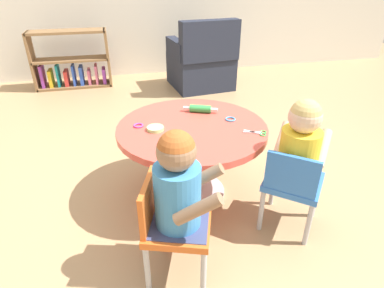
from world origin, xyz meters
TOP-DOWN VIEW (x-y plane):
  - ground_plane at (0.00, 0.00)m, footprint 10.00×10.00m
  - craft_table at (0.00, 0.00)m, footprint 0.92×0.92m
  - child_chair_left at (-0.24, -0.59)m, footprint 0.38×0.38m
  - seated_child_left at (-0.20, -0.61)m, footprint 0.41×0.37m
  - child_chair_right at (0.47, -0.44)m, footprint 0.42×0.42m
  - seated_child_right at (0.49, -0.41)m, footprint 0.43×0.44m
  - bookshelf_low at (-0.96, 2.55)m, footprint 0.93×0.28m
  - armchair_dark at (0.63, 2.15)m, footprint 0.78×0.80m
  - rolling_pin at (0.10, 0.19)m, footprint 0.22×0.11m
  - craft_scissors at (0.35, -0.19)m, footprint 0.14×0.11m
  - playdough_blob_0 at (-0.23, -0.01)m, footprint 0.10×0.10m
  - cookie_cutter_0 at (0.26, 0.03)m, footprint 0.07×0.07m
  - cookie_cutter_1 at (-0.12, -0.10)m, footprint 0.05×0.05m
  - cookie_cutter_2 at (-0.32, 0.07)m, footprint 0.06×0.06m

SIDE VIEW (x-z plane):
  - ground_plane at x=0.00m, z-range 0.00..0.00m
  - bookshelf_low at x=-0.96m, z-range -0.06..0.64m
  - child_chair_left at x=-0.24m, z-range 0.04..0.57m
  - child_chair_right at x=0.47m, z-range 0.04..0.57m
  - armchair_dark at x=0.63m, z-range -0.12..0.73m
  - craft_table at x=0.00m, z-range 0.14..0.65m
  - craft_scissors at x=0.35m, z-range 0.51..0.52m
  - cookie_cutter_0 at x=0.26m, z-range 0.51..0.52m
  - cookie_cutter_1 at x=-0.12m, z-range 0.51..0.52m
  - cookie_cutter_2 at x=-0.32m, z-range 0.51..0.52m
  - playdough_blob_0 at x=-0.23m, z-range 0.51..0.53m
  - seated_child_left at x=-0.20m, z-range 0.28..0.79m
  - seated_child_right at x=0.49m, z-range 0.28..0.79m
  - rolling_pin at x=0.10m, z-range 0.51..0.56m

